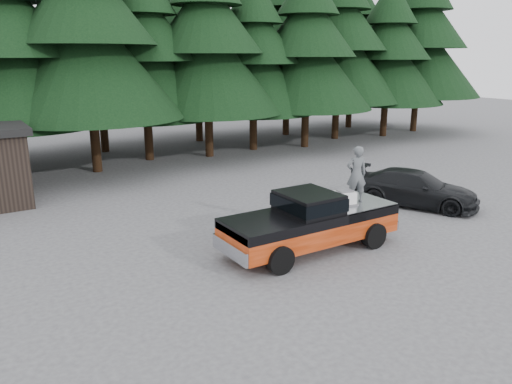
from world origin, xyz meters
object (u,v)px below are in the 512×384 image
pickup_truck (310,230)px  man_on_bed (356,174)px  air_compressor (345,198)px  parked_car (415,188)px

pickup_truck → man_on_bed: bearing=-1.3°
air_compressor → man_on_bed: 0.91m
pickup_truck → air_compressor: bearing=-5.0°
pickup_truck → air_compressor: size_ratio=9.63×
air_compressor → pickup_truck: bearing=-173.4°
pickup_truck → parked_car: 6.91m
pickup_truck → air_compressor: 1.57m
pickup_truck → parked_car: size_ratio=1.19×
air_compressor → man_on_bed: size_ratio=0.33×
parked_car → pickup_truck: bearing=164.8°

